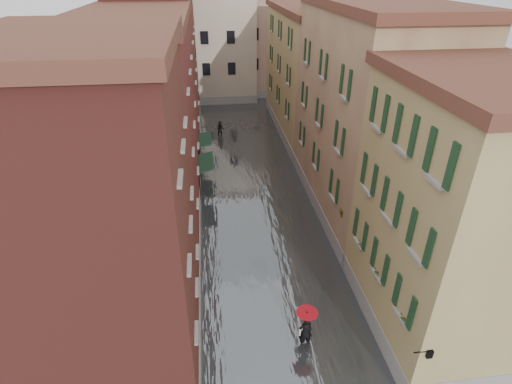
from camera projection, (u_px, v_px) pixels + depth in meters
ground at (279, 303)px, 20.54m from camera, size 120.00×120.00×0.00m
floodwater at (251, 183)px, 31.70m from camera, size 10.00×60.00×0.20m
building_left_near at (108, 231)px, 14.86m from camera, size 6.00×8.00×13.00m
building_left_mid at (144, 132)px, 24.47m from camera, size 6.00×14.00×12.50m
building_left_far at (163, 66)px, 37.04m from camera, size 6.00×16.00×14.00m
building_right_near at (456, 223)px, 16.71m from camera, size 6.00×8.00×11.50m
building_right_mid at (365, 118)px, 25.82m from camera, size 6.00×14.00×13.00m
building_right_far at (309, 75)px, 39.14m from camera, size 6.00×16.00×11.50m
building_end_cream at (205, 45)px, 49.79m from camera, size 12.00×9.00×13.00m
building_end_pink at (273, 45)px, 52.71m from camera, size 10.00×9.00×12.00m
awning_near at (205, 163)px, 29.35m from camera, size 1.09×3.16×2.80m
awning_far at (205, 140)px, 33.21m from camera, size 1.09×3.05×2.80m
wall_lantern at (428, 353)px, 14.33m from camera, size 0.71×0.22×0.35m
window_planters at (371, 252)px, 18.54m from camera, size 0.59×8.60×0.84m
pedestrian_main at (306, 326)px, 17.64m from camera, size 0.99×0.99×2.06m
pedestrian_far at (221, 130)px, 39.84m from camera, size 0.85×0.68×1.70m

